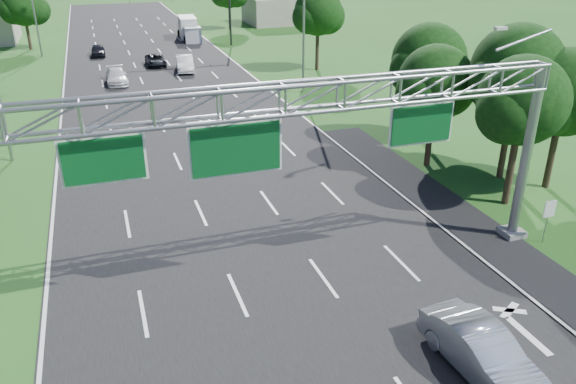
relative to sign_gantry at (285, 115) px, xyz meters
name	(u,v)px	position (x,y,z in m)	size (l,w,h in m)	color
ground	(196,141)	(-0.33, 18.00, -6.89)	(220.00, 220.00, 0.00)	#225118
road	(196,141)	(-0.33, 18.00, -6.89)	(18.00, 180.00, 0.02)	black
road_flare	(462,221)	(9.87, 2.00, -6.89)	(3.00, 30.00, 0.02)	black
sign_gantry	(285,115)	(0.00, 0.00, 0.00)	(23.50, 1.00, 9.56)	gray
regulatory_sign	(549,213)	(12.07, -1.02, -5.38)	(0.60, 0.08, 2.10)	gray
traffic_signal	(201,4)	(7.15, 53.00, -1.72)	(12.21, 0.24, 7.00)	black
streetlight_l_far	(35,6)	(-11.63, 53.00, -1.31)	(2.97, 0.22, 10.16)	gray
streetlight_r_mid	(302,28)	(10.97, 28.00, -1.31)	(2.97, 0.22, 10.16)	gray
tree_cluster_right	(490,83)	(14.47, 7.19, -1.58)	(9.91, 14.60, 8.68)	#2D2116
tree_verge_lc	(24,7)	(-13.25, 58.04, -1.92)	(5.76, 4.80, 7.62)	#2D2116
tree_verge_rd	(319,14)	(15.75, 36.04, -1.26)	(5.76, 4.80, 8.28)	#2D2116
building_right	(285,10)	(23.67, 70.00, -4.89)	(12.00, 9.00, 4.00)	gray
silver_sedan	(482,351)	(4.18, -7.07, -6.12)	(1.64, 4.71, 1.55)	#9FA4AA
car_queue_a	(117,76)	(-4.39, 36.59, -6.22)	(1.89, 4.66, 1.35)	silver
car_queue_b	(156,60)	(0.05, 43.53, -6.30)	(1.97, 4.27, 1.19)	black
car_queue_c	(98,51)	(-5.62, 51.03, -6.24)	(1.54, 3.82, 1.30)	black
car_queue_d	(185,63)	(2.59, 39.87, -6.11)	(1.66, 4.75, 1.56)	silver
box_truck	(189,29)	(6.41, 59.38, -5.53)	(2.56, 7.61, 2.83)	silver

